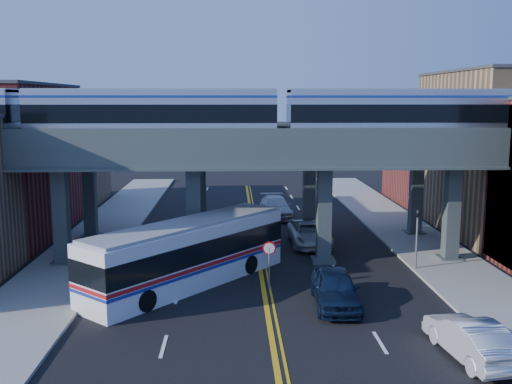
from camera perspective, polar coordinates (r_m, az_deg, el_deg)
ground at (r=28.13m, az=1.10°, el=-11.66°), size 120.00×120.00×0.00m
sidewalk_west at (r=38.85m, az=-17.12°, el=-6.03°), size 5.00×70.00×0.16m
sidewalk_east at (r=39.80m, az=17.04°, el=-5.66°), size 5.00×70.00×0.16m
building_west_b at (r=45.71m, az=-24.06°, el=2.74°), size 8.00×14.00×11.00m
building_west_c at (r=58.07m, az=-19.28°, el=2.76°), size 8.00×10.00×8.00m
building_east_b at (r=46.95m, az=23.06°, el=3.57°), size 8.00×14.00×12.00m
building_east_c at (r=59.04m, az=17.60°, el=3.43°), size 8.00×10.00×9.00m
elevated_viaduct_near at (r=34.45m, az=0.33°, el=3.30°), size 52.00×3.60×7.40m
elevated_viaduct_far at (r=41.42m, az=-0.13°, el=4.30°), size 52.00×3.60×7.40m
transit_train at (r=34.56m, az=-10.24°, el=7.68°), size 45.09×2.82×3.29m
stop_sign at (r=30.44m, az=1.33°, el=-6.54°), size 0.76×0.09×2.63m
traffic_signal at (r=34.86m, az=15.80°, el=-3.93°), size 0.15×0.18×4.10m
transit_bus at (r=31.41m, az=-6.74°, el=-6.17°), size 10.75×11.70×3.36m
car_lane_a at (r=28.59m, az=7.94°, el=-9.50°), size 2.31×5.33×1.79m
car_lane_b at (r=40.33m, az=5.03°, el=-4.08°), size 2.10×4.83×1.55m
car_lane_c at (r=39.92m, az=5.35°, el=-4.21°), size 2.75×5.68×1.56m
car_lane_d at (r=49.16m, az=1.97°, el=-1.52°), size 2.74×6.08×1.73m
car_parked_curb at (r=24.50m, az=20.65°, el=-13.50°), size 2.34×5.09×1.62m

